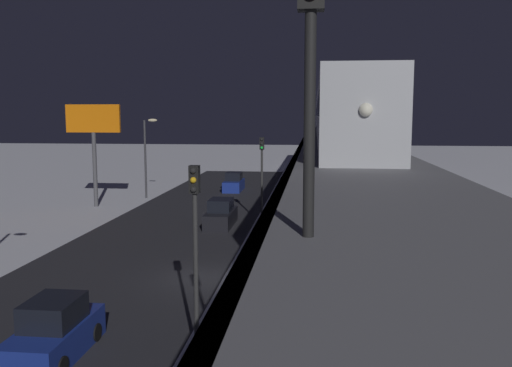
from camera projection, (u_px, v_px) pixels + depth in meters
name	position (u px, v px, depth m)	size (l,w,h in m)	color
ground_plane	(204.00, 278.00, 26.75)	(240.00, 240.00, 0.00)	white
avenue_asphalt	(115.00, 275.00, 27.23)	(11.00, 101.43, 0.01)	#28282D
elevated_railway	(347.00, 171.00, 25.32)	(5.00, 101.43, 6.30)	slate
subway_train	(332.00, 114.00, 53.53)	(2.94, 74.07, 3.40)	#B7BABF
rail_signal	(311.00, 39.00, 7.29)	(0.36, 0.41, 4.00)	black
sedan_blue	(54.00, 334.00, 17.99)	(1.91, 4.28, 1.97)	navy
sedan_black	(221.00, 215.00, 39.26)	(1.80, 4.72, 1.97)	black
sedan_blue_2	(234.00, 183.00, 57.52)	(1.80, 4.47, 1.97)	navy
traffic_light_near	(195.00, 233.00, 17.57)	(0.32, 0.44, 6.40)	#2D2D2D
traffic_light_mid	(262.00, 168.00, 39.43)	(0.32, 0.44, 6.40)	#2D2D2D
commercial_billboard	(93.00, 129.00, 46.78)	(4.80, 0.36, 8.90)	#4C4C51
street_lamp_far	(147.00, 148.00, 51.94)	(1.35, 0.44, 7.65)	#38383D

